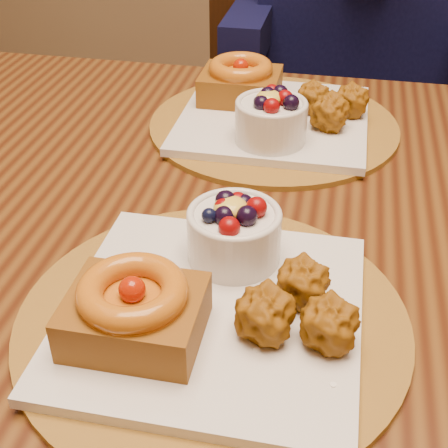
{
  "coord_description": "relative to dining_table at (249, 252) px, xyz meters",
  "views": [
    {
      "loc": [
        0.06,
        -0.68,
        1.18
      ],
      "look_at": [
        -0.04,
        -0.2,
        0.84
      ],
      "focal_mm": 50.0,
      "sensor_mm": 36.0,
      "label": 1
    }
  ],
  "objects": [
    {
      "name": "dining_table",
      "position": [
        0.0,
        0.0,
        0.0
      ],
      "size": [
        1.6,
        0.9,
        0.76
      ],
      "color": "#37180A",
      "rests_on": "ground"
    },
    {
      "name": "chair_far",
      "position": [
        -0.08,
        0.95,
        -0.21
      ],
      "size": [
        0.42,
        0.42,
        0.85
      ],
      "rotation": [
        0.0,
        0.0,
        0.01
      ],
      "color": "black",
      "rests_on": "ground"
    },
    {
      "name": "place_setting_far",
      "position": [
        -0.0,
        0.21,
        0.11
      ],
      "size": [
        0.38,
        0.38,
        0.09
      ],
      "color": "#5E3712",
      "rests_on": "dining_table"
    },
    {
      "name": "place_setting_near",
      "position": [
        -0.0,
        -0.21,
        0.11
      ],
      "size": [
        0.38,
        0.38,
        0.09
      ],
      "color": "#5E3712",
      "rests_on": "dining_table"
    }
  ]
}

